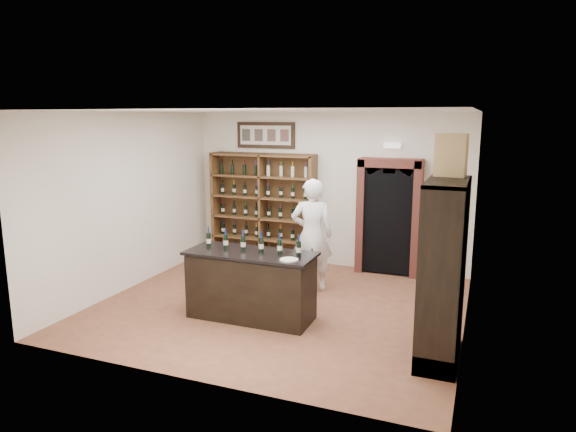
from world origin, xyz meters
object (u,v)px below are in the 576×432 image
Objects in this scene: wine_crate at (451,155)px; shopkeeper at (312,235)px; counter_bottle_0 at (209,240)px; wine_shelf at (264,207)px; side_cabinet at (444,299)px; tasting_counter at (251,286)px.

shopkeeper is at bearing 157.05° from wine_crate.
shopkeeper is (1.14, 1.46, -0.15)m from counter_bottle_0.
wine_shelf is 4.94m from wine_crate.
counter_bottle_0 is 3.48m from side_cabinet.
tasting_counter is 2.75m from side_cabinet.
wine_shelf is 1.17× the size of tasting_counter.
shopkeeper is at bearing 74.47° from tasting_counter.
wine_shelf is 1.15× the size of shopkeeper.
shopkeeper is 3.08m from wine_crate.
wine_shelf reaches higher than tasting_counter.
wine_crate reaches higher than counter_bottle_0.
tasting_counter is at bearing -4.50° from counter_bottle_0.
counter_bottle_0 is at bearing -82.47° from wine_shelf.
shopkeeper is (1.52, -1.42, -0.14)m from wine_shelf.
wine_shelf is at bearing 139.79° from side_cabinet.
tasting_counter is 3.32m from wine_crate.
wine_crate is (3.78, -2.87, 1.36)m from wine_shelf.
tasting_counter is at bearing 57.86° from shopkeeper.
side_cabinet is 2.94m from shopkeeper.
side_cabinet is (2.72, -0.30, 0.26)m from tasting_counter.
counter_bottle_0 is at bearing -170.10° from wine_crate.
counter_bottle_0 reaches higher than tasting_counter.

